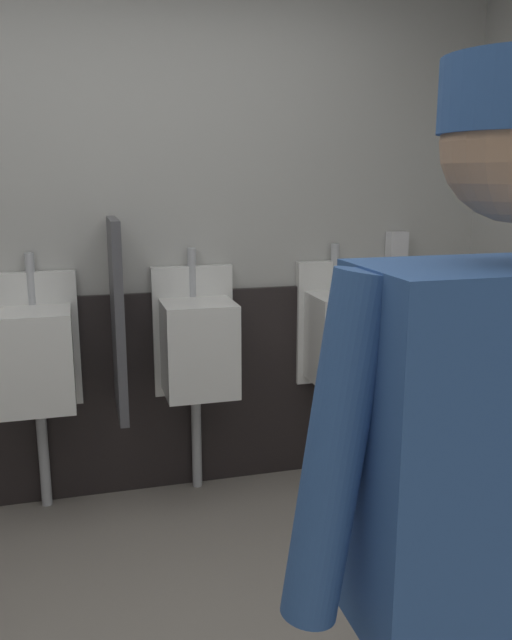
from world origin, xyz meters
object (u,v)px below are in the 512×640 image
urinal_left (35,357)px  urinal_right (342,336)px  soap_dispenser (397,249)px  person (494,506)px  urinal_middle (198,346)px

urinal_left → urinal_right: 1.50m
urinal_right → soap_dispenser: (0.35, 0.12, 0.43)m
soap_dispenser → person: bearing=-113.5°
person → soap_dispenser: (1.00, 2.29, 0.15)m
urinal_middle → person: size_ratio=0.71×
urinal_left → person: 2.34m
urinal_left → urinal_right: bearing=0.0°
urinal_middle → urinal_left: bearing=180.0°
urinal_middle → person: person is taller
person → soap_dispenser: size_ratio=9.73×
urinal_right → soap_dispenser: size_ratio=6.89×
urinal_left → soap_dispenser: (1.85, 0.12, 0.43)m
soap_dispenser → urinal_left: bearing=-176.3°
urinal_middle → person: bearing=-87.2°
urinal_left → person: person is taller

